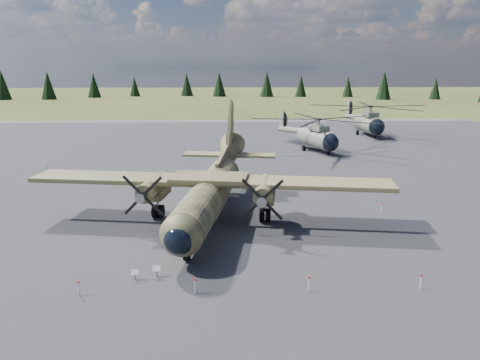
{
  "coord_description": "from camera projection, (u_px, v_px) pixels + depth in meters",
  "views": [
    {
      "loc": [
        3.41,
        -36.0,
        11.53
      ],
      "look_at": [
        4.99,
        2.0,
        2.38
      ],
      "focal_mm": 35.0,
      "sensor_mm": 36.0,
      "label": 1
    }
  ],
  "objects": [
    {
      "name": "apron",
      "position": [
        187.0,
        185.0,
        47.24
      ],
      "size": [
        120.0,
        120.0,
        0.04
      ],
      "primitive_type": "cube",
      "color": "slate",
      "rests_on": "ground"
    },
    {
      "name": "info_placard_left",
      "position": [
        135.0,
        273.0,
        25.95
      ],
      "size": [
        0.43,
        0.22,
        0.64
      ],
      "rotation": [
        0.0,
        0.0,
        -0.12
      ],
      "color": "gray",
      "rests_on": "ground"
    },
    {
      "name": "helicopter_mid",
      "position": [
        369.0,
        114.0,
        80.28
      ],
      "size": [
        21.25,
        24.72,
        5.26
      ],
      "rotation": [
        0.0,
        0.0,
        0.03
      ],
      "color": "gray",
      "rests_on": "ground"
    },
    {
      "name": "info_placard_right",
      "position": [
        157.0,
        269.0,
        26.33
      ],
      "size": [
        0.47,
        0.27,
        0.7
      ],
      "rotation": [
        0.0,
        0.0,
        -0.19
      ],
      "color": "gray",
      "rests_on": "ground"
    },
    {
      "name": "barrier_fence",
      "position": [
        173.0,
        209.0,
        37.32
      ],
      "size": [
        33.12,
        29.62,
        0.85
      ],
      "color": "white",
      "rests_on": "ground"
    },
    {
      "name": "ground",
      "position": [
        179.0,
        215.0,
        37.53
      ],
      "size": [
        500.0,
        500.0,
        0.0
      ],
      "primitive_type": "plane",
      "color": "#58602A",
      "rests_on": "ground"
    },
    {
      "name": "helicopter_near",
      "position": [
        317.0,
        128.0,
        65.3
      ],
      "size": [
        23.69,
        23.93,
        4.73
      ],
      "rotation": [
        0.0,
        0.0,
        0.34
      ],
      "color": "gray",
      "rests_on": "ground"
    },
    {
      "name": "transport_plane",
      "position": [
        212.0,
        186.0,
        36.41
      ],
      "size": [
        27.42,
        24.71,
        9.03
      ],
      "rotation": [
        0.0,
        0.0,
        -0.16
      ],
      "color": "#30391F",
      "rests_on": "ground"
    },
    {
      "name": "treeline",
      "position": [
        177.0,
        153.0,
        38.14
      ],
      "size": [
        332.41,
        335.7,
        10.86
      ],
      "color": "black",
      "rests_on": "ground"
    }
  ]
}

